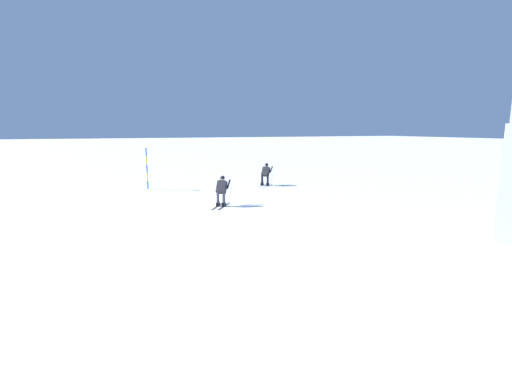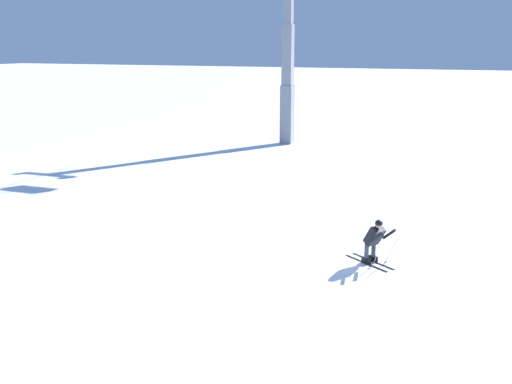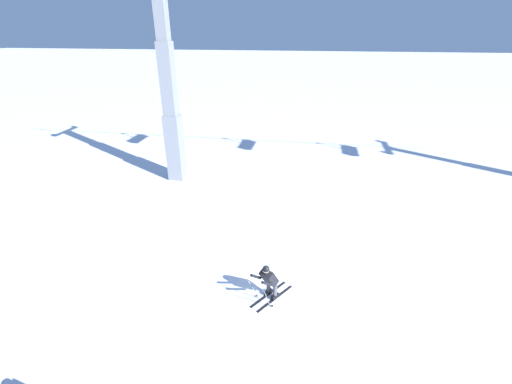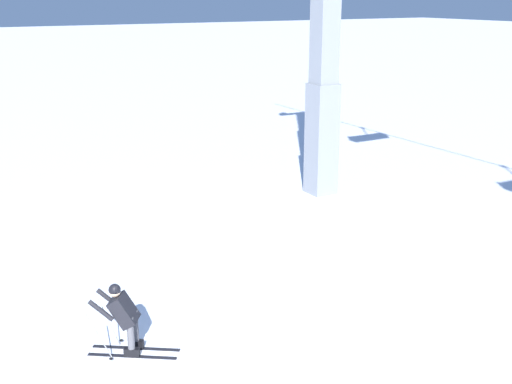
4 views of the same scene
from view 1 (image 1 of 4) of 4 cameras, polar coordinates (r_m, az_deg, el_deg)
name	(u,v)px [view 1 (image 1 of 4)]	position (r m, az deg, el deg)	size (l,w,h in m)	color
ground_plane	(200,206)	(16.57, -8.89, -2.27)	(260.00, 260.00, 0.00)	white
skier_carving_main	(222,189)	(16.49, -5.43, 0.46)	(1.33, 1.59, 1.48)	black
trail_marker_pole	(147,167)	(21.93, -16.81, 3.79)	(0.07, 0.28, 2.40)	blue
skier_distant_uphill	(266,173)	(22.41, 1.55, 3.02)	(1.50, 1.48, 1.49)	white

